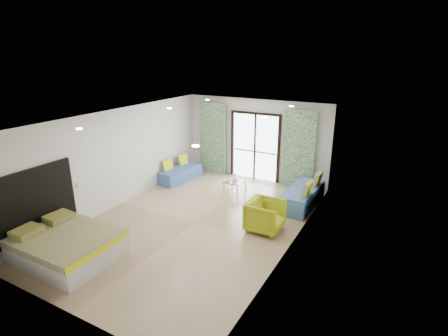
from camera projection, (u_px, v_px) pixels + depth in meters
The scene contains 24 objects.
floor at pixel (195, 222), 8.94m from camera, with size 5.00×7.50×0.01m, color #937758, non-canonical shape.
ceiling at pixel (192, 118), 8.08m from camera, with size 5.00×7.50×0.01m, color silver, non-canonical shape.
wall_back at pixel (255, 140), 11.63m from camera, with size 5.00×0.01×2.70m, color silver, non-canonical shape.
wall_front at pixel (60, 243), 5.39m from camera, with size 5.00×0.01×2.70m, color silver, non-canonical shape.
wall_left at pixel (118, 158), 9.64m from camera, with size 0.01×7.50×2.70m, color silver, non-canonical shape.
wall_right at pixel (293, 191), 7.37m from camera, with size 0.01×7.50×2.70m, color silver, non-canonical shape.
balcony_door at pixel (255, 143), 11.63m from camera, with size 1.76×0.08×2.28m.
balcony_rail at pixel (255, 151), 11.74m from camera, with size 1.52×0.03×0.04m, color #595451.
curtain_left at pixel (213, 139), 12.21m from camera, with size 1.00×0.10×2.50m, color white.
curtain_right at pixel (299, 150), 10.81m from camera, with size 1.00×0.10×2.50m, color white.
downlight_a at pixel (79, 129), 7.06m from camera, with size 0.12×0.12×0.02m, color #FFE0B2.
downlight_b at pixel (196, 146), 5.79m from camera, with size 0.12×0.12×0.02m, color #FFE0B2.
downlight_c at pixel (170, 108), 9.55m from camera, with size 0.12×0.12×0.02m, color #FFE0B2.
downlight_d at pixel (265, 117), 8.28m from camera, with size 0.12×0.12×0.02m, color #FFE0B2.
downlight_e at pixel (207, 100), 11.22m from camera, with size 0.12×0.12×0.02m, color #FFE0B2.
downlight_f at pixel (291, 106), 9.95m from camera, with size 0.12×0.12×0.02m, color #FFE0B2.
headboard at pixel (31, 203), 7.53m from camera, with size 0.06×2.10×1.50m, color black.
switch_plate at pixel (79, 184), 8.57m from camera, with size 0.02×0.10×0.10m, color silver.
bed at pixel (67, 246), 7.33m from camera, with size 1.98×1.62×0.68m.
daybed_left at pixel (180, 173), 11.76m from camera, with size 0.82×1.65×0.78m.
daybed_right at pixel (303, 196), 9.80m from camera, with size 0.82×1.92×0.93m.
coffee_table at pixel (235, 182), 10.72m from camera, with size 0.60×0.60×0.64m.
vase at pixel (235, 179), 10.60m from camera, with size 0.20×0.20×0.20m, color white.
armchair at pixel (265, 214), 8.43m from camera, with size 0.82×0.76×0.84m, color #A0AA15.
Camera 1 is at (4.50, -6.69, 4.17)m, focal length 28.00 mm.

